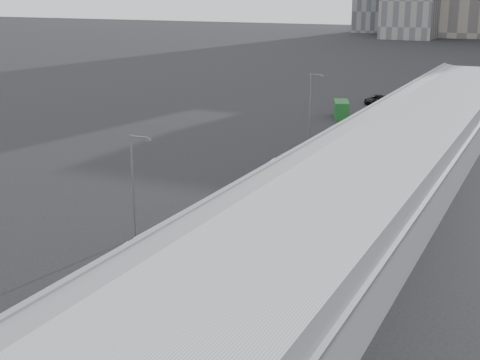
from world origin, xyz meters
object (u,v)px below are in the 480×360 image
Objects in this scene: suv at (376,99)px; bus_4 at (265,191)px; bus_3 at (193,236)px; bus_6 at (354,133)px; street_lamp_far at (311,102)px; bus_5 at (314,160)px; bus_2 at (94,306)px; shipping_container at (341,109)px; street_lamp_near at (134,180)px.

bus_4 is at bearing -67.27° from suv.
suv is (-5.74, 79.43, -0.76)m from bus_3.
bus_6 is 2.28× the size of suv.
bus_5 is at bearing -68.82° from street_lamp_far.
bus_5 is at bearing 89.92° from bus_3.
bus_2 reaches higher than bus_3.
shipping_container reaches higher than suv.
street_lamp_near is at bearing -89.69° from street_lamp_far.
bus_6 is at bearing -9.49° from street_lamp_far.
bus_2 reaches higher than bus_5.
bus_4 is 1.34× the size of street_lamp_far.
bus_4 is at bearing -101.84° from shipping_container.
suv is (0.68, 34.16, -4.57)m from street_lamp_far.
bus_4 is 65.55m from suv.
shipping_container is at bearing 107.47° from bus_5.
suv is (1.68, 16.50, -0.60)m from shipping_container.
bus_6 reaches higher than bus_4.
bus_2 is at bearing -68.61° from suv.
street_lamp_near is (-6.44, -26.99, 3.75)m from bus_5.
bus_6 is at bearing 85.62° from bus_4.
shipping_container is (-1.24, 61.90, -3.87)m from street_lamp_near.
street_lamp_far is (-6.60, 31.12, 3.85)m from bus_4.
bus_6 is 1.41× the size of street_lamp_far.
bus_2 is 2.29× the size of shipping_container.
bus_4 is (-0.32, 27.58, -0.05)m from bus_2.
bus_6 is (0.11, 30.00, 0.10)m from bus_4.
street_lamp_far is at bearing 92.40° from bus_2.
street_lamp_near is at bearing -72.77° from suv.
street_lamp_near is (-6.18, 1.03, 3.71)m from bus_3.
street_lamp_near is (-6.68, 14.46, 3.70)m from bus_2.
bus_4 is 2.16× the size of suv.
suv is at bearing 99.20° from bus_6.
street_lamp_far is at bearing -107.45° from shipping_container.
bus_2 reaches higher than suv.
bus_6 is 20.29m from shipping_container.
bus_3 is 1.39× the size of street_lamp_near.
bus_6 is 35.80m from suv.
bus_6 is (0.28, 44.15, 0.06)m from bus_3.
bus_2 is at bearing -84.62° from bus_5.
bus_6 reaches higher than bus_3.
bus_3 reaches higher than suv.
bus_3 is at bearing -103.96° from shipping_container.
street_lamp_far reaches higher than street_lamp_near.
street_lamp_far is (-6.70, 1.12, 3.75)m from bus_6.
bus_3 is at bearing -94.88° from bus_4.
bus_5 is at bearing 85.47° from bus_4.
bus_2 is 16.35m from street_lamp_near.
bus_2 is 27.58m from bus_4.
bus_6 reaches higher than bus_2.
suv is (-6.02, 35.28, -0.82)m from bus_6.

